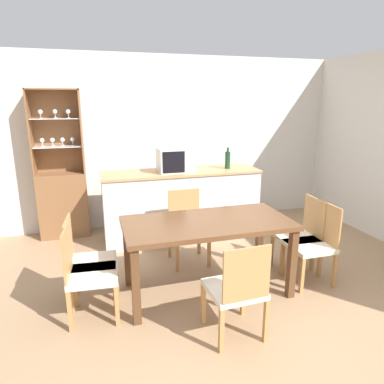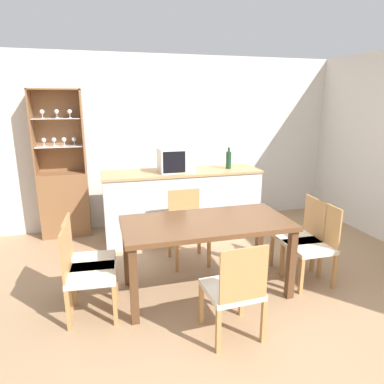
% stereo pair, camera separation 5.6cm
% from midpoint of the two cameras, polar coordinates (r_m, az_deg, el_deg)
% --- Properties ---
extents(ground_plane, '(18.00, 18.00, 0.00)m').
position_cam_midpoint_polar(ground_plane, '(3.40, 8.60, -18.96)').
color(ground_plane, '#A37F5B').
extents(wall_back, '(6.80, 0.06, 2.55)m').
position_cam_midpoint_polar(wall_back, '(5.36, -2.38, 8.35)').
color(wall_back, silver).
rests_on(wall_back, ground_plane).
extents(kitchen_counter, '(2.16, 0.63, 0.96)m').
position_cam_midpoint_polar(kitchen_counter, '(4.81, -1.34, -2.07)').
color(kitchen_counter, silver).
rests_on(kitchen_counter, ground_plane).
extents(display_cabinet, '(0.66, 0.33, 2.05)m').
position_cam_midpoint_polar(display_cabinet, '(5.18, -20.21, -0.13)').
color(display_cabinet, brown).
rests_on(display_cabinet, ground_plane).
extents(dining_table, '(1.63, 0.80, 0.76)m').
position_cam_midpoint_polar(dining_table, '(3.38, 2.88, -6.35)').
color(dining_table, brown).
rests_on(dining_table, ground_plane).
extents(dining_chair_head_near, '(0.44, 0.44, 0.85)m').
position_cam_midpoint_polar(dining_chair_head_near, '(2.87, 7.61, -15.85)').
color(dining_chair_head_near, beige).
rests_on(dining_chair_head_near, ground_plane).
extents(dining_chair_side_left_far, '(0.46, 0.46, 0.85)m').
position_cam_midpoint_polar(dining_chair_side_left_far, '(3.44, -16.66, -10.91)').
color(dining_chair_side_left_far, beige).
rests_on(dining_chair_side_left_far, ground_plane).
extents(dining_chair_side_right_near, '(0.43, 0.43, 0.85)m').
position_cam_midpoint_polar(dining_chair_side_right_near, '(3.87, 19.94, -8.25)').
color(dining_chair_side_right_near, beige).
rests_on(dining_chair_side_right_near, ground_plane).
extents(dining_chair_head_far, '(0.43, 0.43, 0.85)m').
position_cam_midpoint_polar(dining_chair_head_far, '(4.12, -0.37, -5.89)').
color(dining_chair_head_far, beige).
rests_on(dining_chair_head_far, ground_plane).
extents(dining_chair_side_right_far, '(0.44, 0.44, 0.85)m').
position_cam_midpoint_polar(dining_chair_side_right_far, '(4.05, 18.00, -7.03)').
color(dining_chair_side_right_far, beige).
rests_on(dining_chair_side_right_far, ground_plane).
extents(dining_chair_side_left_near, '(0.46, 0.46, 0.85)m').
position_cam_midpoint_polar(dining_chair_side_left_near, '(3.22, -16.71, -12.73)').
color(dining_chair_side_left_near, beige).
rests_on(dining_chair_side_left_near, ground_plane).
extents(microwave, '(0.46, 0.38, 0.32)m').
position_cam_midpoint_polar(microwave, '(4.63, -2.36, 5.40)').
color(microwave, silver).
rests_on(microwave, kitchen_counter).
extents(wine_bottle, '(0.07, 0.07, 0.30)m').
position_cam_midpoint_polar(wine_bottle, '(4.86, 6.45, 5.36)').
color(wine_bottle, '#193D23').
rests_on(wine_bottle, kitchen_counter).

